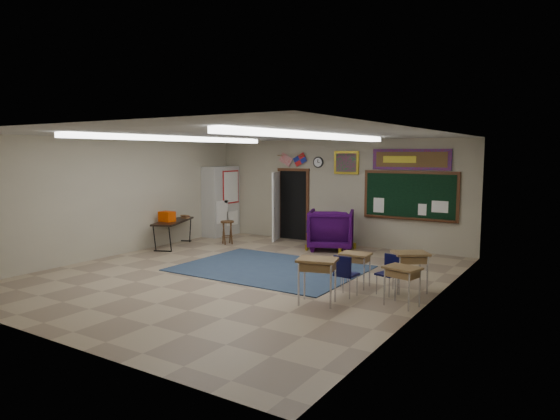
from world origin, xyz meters
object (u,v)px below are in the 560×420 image
Objects in this scene: student_desk_front_right at (410,270)px; student_desk_front_left at (356,268)px; folding_table at (173,232)px; wingback_armchair at (331,230)px; wooden_stool at (227,232)px.

student_desk_front_left is at bearing 155.80° from student_desk_front_right.
student_desk_front_right is 7.17m from folding_table.
student_desk_front_left is 6.20m from folding_table.
wingback_armchair is 4.33m from student_desk_front_right.
student_desk_front_left is at bearing -24.61° from wooden_stool.
wingback_armchair is at bearing 16.82° from wooden_stool.
folding_table reaches higher than student_desk_front_right.
folding_table is 2.79× the size of wooden_stool.
wingback_armchair reaches higher than student_desk_front_right.
student_desk_front_left is 1.04m from student_desk_front_right.
student_desk_front_left is at bearing -34.35° from folding_table.
student_desk_front_right is 6.40m from wooden_stool.
student_desk_front_right is at bearing 8.99° from student_desk_front_left.
student_desk_front_right is at bearing -18.99° from wooden_stool.
wooden_stool is (1.05, 1.12, -0.06)m from folding_table.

